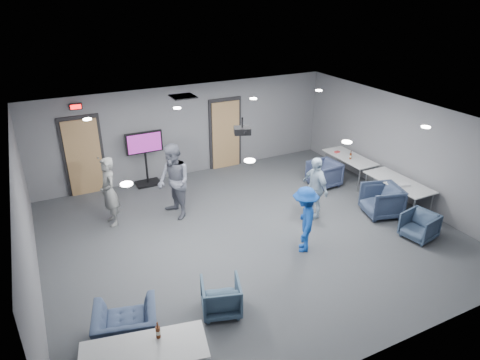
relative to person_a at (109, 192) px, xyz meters
name	(u,v)px	position (x,y,z in m)	size (l,w,h in m)	color
floor	(251,234)	(2.75, -1.95, -0.85)	(9.00, 9.00, 0.00)	#393D41
ceiling	(252,122)	(2.75, -1.95, 1.85)	(9.00, 9.00, 0.00)	silver
wall_back	(188,131)	(2.75, 2.05, 0.50)	(9.00, 0.02, 2.70)	slate
wall_front	(382,287)	(2.75, -5.95, 0.50)	(9.00, 0.02, 2.70)	slate
wall_left	(26,230)	(-1.75, -1.95, 0.50)	(0.02, 8.00, 2.70)	slate
wall_right	(403,149)	(7.25, -1.95, 0.50)	(0.02, 8.00, 2.70)	slate
door_left	(84,157)	(-0.25, 2.01, 0.22)	(1.06, 0.17, 2.24)	black
door_right	(225,134)	(3.95, 2.01, 0.22)	(1.06, 0.17, 2.24)	black
exit_sign	(76,107)	(-0.25, 1.99, 1.60)	(0.32, 0.08, 0.16)	black
hvac_diffuser	(183,96)	(2.25, 0.85, 1.84)	(0.60, 0.60, 0.03)	black
downlights	(252,123)	(2.75, -1.95, 1.84)	(6.18, 3.78, 0.02)	white
person_a	(109,192)	(0.00, 0.00, 0.00)	(0.62, 0.41, 1.70)	gray
person_b	(174,182)	(1.48, -0.35, 0.10)	(0.92, 0.72, 1.89)	slate
person_c	(315,188)	(4.55, -1.87, -0.06)	(0.92, 0.38, 1.57)	#ADC6DE
person_d	(304,220)	(3.48, -3.00, -0.10)	(0.96, 0.55, 1.49)	#1845A1
chair_right_a	(324,174)	(5.86, -0.54, -0.49)	(0.77, 0.80, 0.72)	#353E5C
chair_right_b	(382,201)	(6.10, -2.58, -0.45)	(0.84, 0.86, 0.79)	#323E56
chair_right_c	(419,226)	(6.10, -3.79, -0.53)	(0.67, 0.69, 0.63)	#35455B
chair_front_a	(221,297)	(1.09, -3.98, -0.53)	(0.67, 0.69, 0.63)	#3C5267
chair_front_b	(126,326)	(-0.56, -3.95, -0.53)	(0.98, 0.86, 0.64)	#384662
table_right_a	(350,158)	(6.75, -0.54, -0.17)	(0.71, 1.71, 0.73)	silver
table_right_b	(399,183)	(6.75, -2.44, -0.16)	(0.76, 1.82, 0.73)	silver
table_front_left	(144,352)	(-0.51, -4.95, -0.16)	(1.85, 1.06, 0.73)	silver
bottle_front	(158,332)	(-0.26, -4.82, -0.02)	(0.07, 0.07, 0.27)	#57250F
bottle_right	(351,156)	(6.65, -0.68, -0.03)	(0.06, 0.06, 0.24)	#57250F
snack_box	(337,152)	(6.63, -0.10, -0.10)	(0.15, 0.10, 0.03)	red
wrapper	(404,185)	(6.67, -2.69, -0.09)	(0.25, 0.17, 0.06)	silver
tv_stand	(145,155)	(1.36, 1.80, 0.05)	(1.03, 0.49, 1.58)	black
projector	(242,130)	(2.75, -1.52, 1.56)	(0.45, 0.42, 0.36)	black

